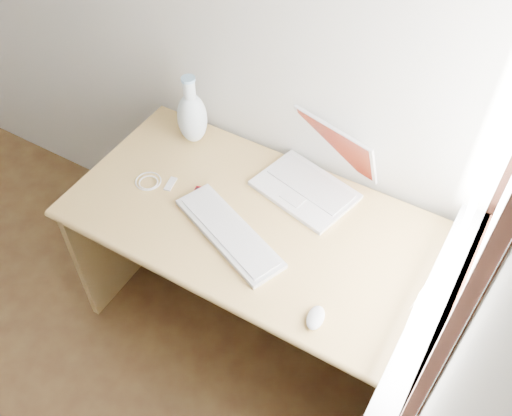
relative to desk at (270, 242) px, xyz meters
The scene contains 9 objects.
window 1.03m from the desk, 12.77° to the right, with size 0.11×0.99×1.10m.
desk is the anchor object (origin of this frame).
laptop 0.33m from the desk, 67.45° to the left, with size 0.41×0.38×0.24m.
external_keyboard 0.30m from the desk, 107.80° to the right, with size 0.49×0.31×0.02m.
mouse 0.55m from the desk, 44.48° to the right, with size 0.05×0.09×0.03m, color white.
ipod 0.36m from the desk, 158.96° to the right, with size 0.06×0.10×0.01m.
cable_coil 0.53m from the desk, 164.40° to the right, with size 0.10×0.10×0.01m, color white.
remote 0.46m from the desk, 165.62° to the right, with size 0.03×0.07×0.01m, color white.
vase 0.59m from the desk, 160.74° to the left, with size 0.12×0.12×0.31m.
Camera 1 is at (1.69, 0.22, 2.32)m, focal length 40.00 mm.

